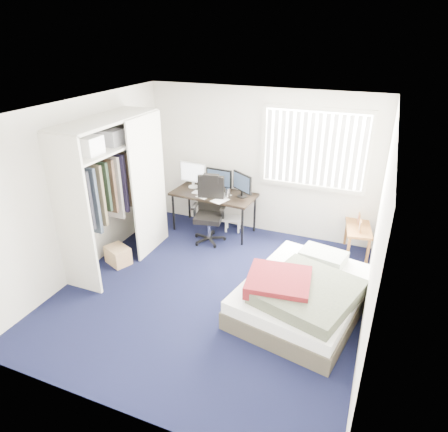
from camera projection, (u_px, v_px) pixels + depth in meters
ground at (212, 291)px, 5.58m from camera, size 4.20×4.20×0.00m
room_shell at (210, 191)px, 4.94m from camera, size 4.20×4.20×4.20m
window_assembly at (314, 149)px, 6.30m from camera, size 1.72×0.09×1.32m
closet at (113, 179)px, 5.80m from camera, size 0.64×1.84×2.22m
desk at (214, 191)px, 6.97m from camera, size 1.50×0.77×1.18m
office_chair at (210, 216)px, 6.80m from camera, size 0.63×0.63×1.14m
footstool at (233, 221)px, 7.18m from camera, size 0.36×0.31×0.25m
nightstand at (358, 230)px, 6.30m from camera, size 0.48×0.78×0.69m
bed at (303, 294)px, 5.09m from camera, size 1.72×2.09×0.62m
pine_box at (118, 255)px, 6.20m from camera, size 0.45×0.40×0.28m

